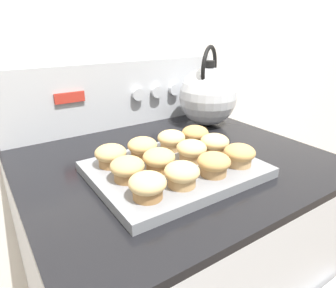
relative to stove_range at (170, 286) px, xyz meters
name	(u,v)px	position (x,y,z in m)	size (l,w,h in m)	color
wall_back	(106,30)	(0.00, 0.36, 0.75)	(8.00, 0.05, 2.40)	white
stove_range	(170,286)	(0.00, 0.00, 0.00)	(0.74, 0.70, 0.90)	#B7BABF
control_panel	(118,94)	(0.00, 0.31, 0.56)	(0.72, 0.07, 0.21)	#B7BABF
muffin_pan	(175,169)	(-0.05, -0.09, 0.46)	(0.36, 0.28, 0.02)	slate
muffin_r0_c0	(148,185)	(-0.17, -0.17, 0.50)	(0.07, 0.07, 0.05)	olive
muffin_r0_c1	(182,174)	(-0.09, -0.17, 0.50)	(0.07, 0.07, 0.05)	tan
muffin_r0_c2	(214,164)	(-0.01, -0.17, 0.50)	(0.07, 0.07, 0.05)	#A37A4C
muffin_r0_c3	(239,155)	(0.07, -0.17, 0.50)	(0.07, 0.07, 0.05)	tan
muffin_r1_c0	(127,168)	(-0.17, -0.09, 0.50)	(0.07, 0.07, 0.05)	olive
muffin_r1_c1	(159,159)	(-0.09, -0.09, 0.50)	(0.07, 0.07, 0.05)	olive
muffin_r1_c2	(190,151)	(0.00, -0.09, 0.50)	(0.07, 0.07, 0.05)	#A37A4C
muffin_r1_c3	(215,144)	(0.07, -0.09, 0.50)	(0.07, 0.07, 0.05)	olive
muffin_r2_c0	(111,155)	(-0.17, -0.01, 0.50)	(0.07, 0.07, 0.05)	olive
muffin_r2_c1	(142,147)	(-0.09, -0.01, 0.50)	(0.07, 0.07, 0.05)	olive
muffin_r2_c2	(170,140)	(0.00, 0.00, 0.50)	(0.07, 0.07, 0.05)	tan
muffin_r2_c3	(195,135)	(0.07, -0.01, 0.50)	(0.07, 0.07, 0.05)	#A37A4C
tea_kettle	(208,95)	(0.25, 0.15, 0.55)	(0.22, 0.19, 0.26)	silver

